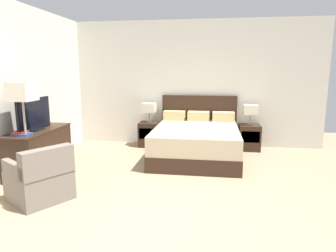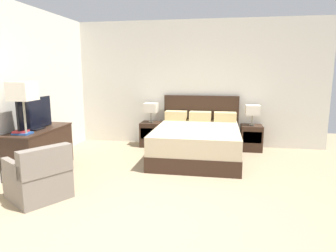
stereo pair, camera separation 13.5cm
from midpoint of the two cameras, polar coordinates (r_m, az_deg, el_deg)
The scene contains 14 objects.
ground_plane at distance 3.59m, azimuth -4.64°, elevation -18.22°, with size 11.42×11.42×0.00m, color #998466.
wall_back at distance 6.94m, azimuth 2.43°, elevation 8.02°, with size 6.23×0.06×2.83m, color silver.
wall_left at distance 5.71m, azimuth -26.76°, elevation 6.35°, with size 0.06×5.61×2.83m, color silver.
bed at distance 6.00m, azimuth 4.77°, elevation -2.85°, with size 1.69×2.11×1.16m.
nightstand_left at distance 6.90m, azimuth -4.12°, elevation -1.55°, with size 0.45×0.45×0.55m.
nightstand_right at distance 6.78m, azimuth 14.67°, elevation -2.10°, with size 0.45×0.45×0.55m.
table_lamp_left at distance 6.80m, azimuth -4.18°, elevation 3.46°, with size 0.30×0.30×0.44m.
table_lamp_right at distance 6.68m, azimuth 14.91°, elevation 3.00°, with size 0.30×0.30×0.44m.
dresser at distance 5.59m, azimuth -23.93°, elevation -4.22°, with size 0.52×1.36×0.74m.
tv at distance 5.42m, azimuth -24.79°, elevation 1.94°, with size 0.18×0.88×0.53m.
book_red_cover at distance 5.15m, azimuth -26.75°, elevation -1.39°, with size 0.26×0.20×0.03m, color #234C8E.
book_blue_cover at distance 5.16m, azimuth -27.01°, elevation -1.07°, with size 0.20×0.18×0.03m, color #B7282D.
armchair_by_window at distance 4.43m, azimuth -23.91°, elevation -9.36°, with size 0.95×0.94×0.76m.
floor_lamp at distance 4.99m, azimuth -26.67°, elevation 4.74°, with size 0.34×0.34×1.56m.
Camera 1 is at (0.67, -3.07, 1.73)m, focal length 32.00 mm.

